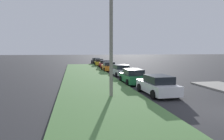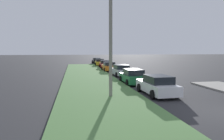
% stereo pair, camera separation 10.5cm
% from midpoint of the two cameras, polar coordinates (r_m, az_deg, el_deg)
% --- Properties ---
extents(grass_median, '(60.00, 6.00, 0.12)m').
position_cam_midpoint_polar(grass_median, '(19.18, -5.04, -4.39)').
color(grass_median, '#517F42').
rests_on(grass_median, ground).
extents(parked_car_white, '(4.35, 2.12, 1.47)m').
position_cam_midpoint_polar(parked_car_white, '(15.92, 12.18, -4.12)').
color(parked_car_white, silver).
rests_on(parked_car_white, ground).
extents(parked_car_green, '(4.31, 2.03, 1.47)m').
position_cam_midpoint_polar(parked_car_green, '(20.79, 5.61, -1.80)').
color(parked_car_green, '#1E6B38').
rests_on(parked_car_green, ground).
extents(parked_car_silver, '(4.39, 2.19, 1.47)m').
position_cam_midpoint_polar(parked_car_silver, '(27.06, 2.27, -0.11)').
color(parked_car_silver, '#B2B5BA').
rests_on(parked_car_silver, ground).
extents(parked_car_orange, '(4.32, 2.05, 1.47)m').
position_cam_midpoint_polar(parked_car_orange, '(33.43, -1.04, 0.95)').
color(parked_car_orange, orange).
rests_on(parked_car_orange, ground).
extents(parked_car_red, '(4.39, 2.20, 1.47)m').
position_cam_midpoint_polar(parked_car_red, '(39.18, -2.16, 1.60)').
color(parked_car_red, red).
rests_on(parked_car_red, ground).
extents(parked_car_yellow, '(4.38, 2.18, 1.47)m').
position_cam_midpoint_polar(parked_car_yellow, '(45.50, -3.62, 2.12)').
color(parked_car_yellow, gold).
rests_on(parked_car_yellow, ground).
extents(parked_car_black, '(4.36, 2.13, 1.47)m').
position_cam_midpoint_polar(parked_car_black, '(51.41, -4.49, 2.50)').
color(parked_car_black, black).
rests_on(parked_car_black, ground).
extents(streetlight, '(0.85, 2.85, 7.50)m').
position_cam_midpoint_polar(streetlight, '(14.57, 0.87, 9.63)').
color(streetlight, gray).
rests_on(streetlight, ground).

